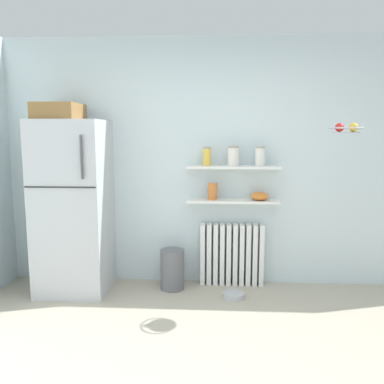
{
  "coord_description": "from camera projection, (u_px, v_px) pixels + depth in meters",
  "views": [
    {
      "loc": [
        0.03,
        -2.24,
        1.62
      ],
      "look_at": [
        -0.2,
        1.6,
        1.05
      ],
      "focal_mm": 37.6,
      "sensor_mm": 36.0,
      "label": 1
    }
  ],
  "objects": [
    {
      "name": "ground_plane",
      "position": [
        210.0,
        355.0,
        2.95
      ],
      "size": [
        7.04,
        7.04,
        0.0
      ],
      "primitive_type": "plane",
      "color": "#B2A893"
    },
    {
      "name": "trash_bin",
      "position": [
        172.0,
        269.0,
        4.19
      ],
      "size": [
        0.25,
        0.25,
        0.42
      ],
      "primitive_type": "cylinder",
      "color": "slate",
      "rests_on": "ground_plane"
    },
    {
      "name": "pet_food_bowl",
      "position": [
        234.0,
        295.0,
        3.98
      ],
      "size": [
        0.22,
        0.22,
        0.05
      ],
      "primitive_type": "cylinder",
      "color": "#B7B7BC",
      "rests_on": "ground_plane"
    },
    {
      "name": "wall_shelf_upper",
      "position": [
        233.0,
        167.0,
        4.12
      ],
      "size": [
        0.95,
        0.22,
        0.02
      ],
      "primitive_type": "cube",
      "color": "white"
    },
    {
      "name": "storage_jar_0",
      "position": [
        207.0,
        156.0,
        4.12
      ],
      "size": [
        0.08,
        0.08,
        0.2
      ],
      "color": "yellow",
      "rests_on": "wall_shelf_upper"
    },
    {
      "name": "storage_jar_1",
      "position": [
        233.0,
        156.0,
        4.11
      ],
      "size": [
        0.12,
        0.12,
        0.2
      ],
      "color": "silver",
      "rests_on": "wall_shelf_upper"
    },
    {
      "name": "radiator",
      "position": [
        232.0,
        255.0,
        4.29
      ],
      "size": [
        0.67,
        0.12,
        0.66
      ],
      "color": "white",
      "rests_on": "ground_plane"
    },
    {
      "name": "storage_jar_2",
      "position": [
        260.0,
        156.0,
        4.09
      ],
      "size": [
        0.1,
        0.1,
        0.2
      ],
      "color": "silver",
      "rests_on": "wall_shelf_upper"
    },
    {
      "name": "wall_shelf_lower",
      "position": [
        233.0,
        201.0,
        4.18
      ],
      "size": [
        0.95,
        0.22,
        0.02
      ],
      "primitive_type": "cube",
      "color": "white"
    },
    {
      "name": "hanging_fruit_basket",
      "position": [
        347.0,
        129.0,
        3.54
      ],
      "size": [
        0.29,
        0.29,
        0.09
      ],
      "color": "#B2B2B7"
    },
    {
      "name": "vase",
      "position": [
        213.0,
        191.0,
        4.17
      ],
      "size": [
        0.1,
        0.1,
        0.17
      ],
      "primitive_type": "cylinder",
      "color": "#CC7033",
      "rests_on": "wall_shelf_lower"
    },
    {
      "name": "shelf_bowl",
      "position": [
        260.0,
        196.0,
        4.15
      ],
      "size": [
        0.19,
        0.19,
        0.09
      ],
      "primitive_type": "ellipsoid",
      "color": "orange",
      "rests_on": "wall_shelf_lower"
    },
    {
      "name": "back_wall",
      "position": [
        213.0,
        163.0,
        4.29
      ],
      "size": [
        7.04,
        0.1,
        2.6
      ],
      "primitive_type": "cube",
      "color": "silver",
      "rests_on": "ground_plane"
    },
    {
      "name": "refrigerator",
      "position": [
        73.0,
        204.0,
        4.06
      ],
      "size": [
        0.69,
        0.68,
        1.9
      ],
      "color": "#B7BABF",
      "rests_on": "ground_plane"
    }
  ]
}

